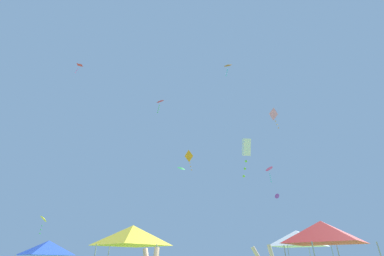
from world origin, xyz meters
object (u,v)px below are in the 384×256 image
Objects in this scene: kite_red_delta at (160,102)px; kite_yellow_delta at (44,219)px; kite_green_delta at (181,168)px; kite_orange_diamond at (189,157)px; canopy_tent_white at (297,238)px; canopy_tent_yellow at (132,235)px; canopy_tent_blue at (47,248)px; kite_white_box at (246,148)px; kite_orange_delta at (228,66)px; kite_magenta_delta at (269,169)px; kite_purple_delta at (277,196)px; kite_red_diamond at (80,65)px; kite_pink_diamond at (273,115)px; canopy_tent_red at (323,232)px.

kite_red_delta is 1.13× the size of kite_yellow_delta.
kite_green_delta is 0.46× the size of kite_orange_diamond.
canopy_tent_yellow is (-11.63, -5.13, -0.30)m from canopy_tent_white.
canopy_tent_blue is 0.96× the size of kite_white_box.
kite_orange_delta is 1.21× the size of kite_orange_diamond.
kite_magenta_delta reaches higher than kite_orange_diamond.
kite_magenta_delta reaches higher than kite_purple_delta.
canopy_tent_white is 10.37m from kite_green_delta.
canopy_tent_blue is 1.13× the size of kite_red_delta.
kite_magenta_delta is at bearing 33.32° from kite_red_diamond.
kite_orange_delta reaches higher than kite_orange_diamond.
kite_red_delta is at bearing -0.15° from kite_yellow_delta.
kite_pink_diamond reaches higher than kite_orange_diamond.
kite_orange_delta reaches higher than kite_red_delta.
kite_red_delta reaches higher than canopy_tent_blue.
kite_red_delta is at bearing 143.31° from kite_orange_delta.
kite_pink_diamond is 18.49m from kite_red_delta.
kite_red_delta is (5.29, 15.12, 21.85)m from canopy_tent_blue.
canopy_tent_blue is 2.07× the size of kite_red_diamond.
kite_yellow_delta is at bearing 137.27° from canopy_tent_red.
kite_green_delta is 14.71m from kite_red_diamond.
kite_magenta_delta is 31.57m from kite_yellow_delta.
kite_red_diamond is 14.41m from kite_orange_diamond.
canopy_tent_red is 0.91× the size of canopy_tent_white.
canopy_tent_red is 4.25× the size of kite_purple_delta.
canopy_tent_white is at bearing -0.39° from kite_green_delta.
kite_purple_delta reaches higher than canopy_tent_yellow.
canopy_tent_white is 4.67× the size of kite_purple_delta.
canopy_tent_red is 1.43× the size of kite_pink_diamond.
canopy_tent_red is at bearing -23.60° from kite_red_diamond.
kite_orange_delta reaches higher than canopy_tent_red.
canopy_tent_blue is at bearing 148.04° from canopy_tent_yellow.
kite_red_delta is (-16.89, 0.01, 14.73)m from kite_purple_delta.
kite_orange_diamond is (9.44, 5.91, 8.82)m from canopy_tent_blue.
canopy_tent_yellow is 28.42m from kite_red_delta.
kite_red_delta is at bearing 146.14° from kite_pink_diamond.
kite_red_diamond is at bearing -179.05° from kite_green_delta.
kite_orange_diamond is (-9.85, 0.18, -5.45)m from kite_pink_diamond.
canopy_tent_yellow is at bearing -156.20° from canopy_tent_white.
kite_magenta_delta is at bearing 72.19° from canopy_tent_red.
kite_orange_diamond is at bearing 32.04° from canopy_tent_blue.
kite_magenta_delta is at bearing 7.89° from kite_red_delta.
kite_magenta_delta is at bearing 41.35° from kite_orange_diamond.
kite_pink_diamond is (13.51, 9.33, 13.80)m from canopy_tent_yellow.
kite_orange_delta is 15.89m from kite_orange_diamond.
canopy_tent_yellow is at bearing -128.60° from kite_orange_delta.
kite_pink_diamond is at bearing -105.85° from kite_magenta_delta.
kite_red_diamond is 0.62× the size of kite_yellow_delta.
kite_green_delta is 19.67m from kite_orange_delta.
canopy_tent_white is at bearing -108.12° from kite_magenta_delta.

